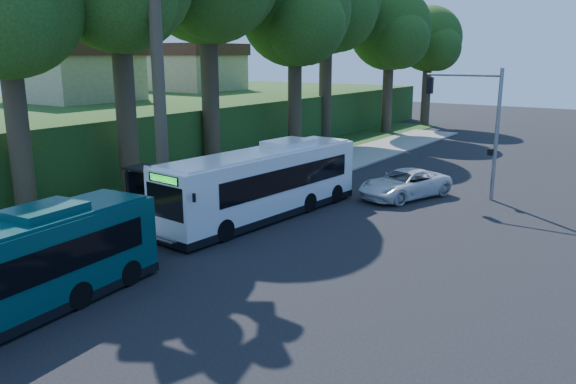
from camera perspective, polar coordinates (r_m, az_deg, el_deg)
The scene contains 16 objects.
ground at distance 25.14m, azimuth 3.26°, elevation -3.97°, with size 140.00×140.00×0.00m, color black.
sidewalk at distance 29.39m, azimuth -9.02°, elevation -1.37°, with size 4.50×70.00×0.12m, color gray.
red_curb at distance 25.11m, azimuth -11.42°, elevation -4.10°, with size 0.25×30.00×0.13m, color #A01A11.
grass_verge at distance 36.75m, azimuth -10.19°, elevation 1.58°, with size 8.00×70.00×0.06m, color #234719.
bus_shelter at distance 27.00m, azimuth -13.23°, elevation 0.90°, with size 3.20×1.51×2.55m.
stop_sign_pole at distance 24.20m, azimuth -14.00°, elevation 0.06°, with size 0.35×0.06×3.17m.
traffic_signal_pole at distance 31.88m, azimuth 18.78°, elevation 7.23°, with size 4.10×0.30×7.00m.
hillside_backdrop at distance 52.79m, azimuth -13.03°, elevation 7.74°, with size 24.00×60.00×8.80m.
tree_2 at distance 43.91m, azimuth 0.82°, elevation 17.45°, with size 8.82×8.40×15.12m.
tree_3 at distance 51.84m, azimuth 4.05°, elevation 18.52°, with size 10.08×9.60×17.28m.
tree_4 at distance 57.67m, azimuth 10.40°, elevation 15.61°, with size 8.40×8.00×14.14m.
tree_5 at distance 64.67m, azimuth 14.19°, elevation 14.52°, with size 7.35×7.00×12.86m.
tree_6 at distance 29.17m, azimuth -26.83°, elevation 16.40°, with size 7.56×7.20×13.74m.
white_bus at distance 26.88m, azimuth -2.38°, elevation 1.02°, with size 3.50×12.02×3.53m.
teal_bus at distance 18.14m, azimuth -27.24°, elevation -7.46°, with size 3.13×10.82×3.18m.
pickup at distance 31.41m, azimuth 11.75°, elevation 0.82°, with size 2.55×5.53×1.54m, color silver.
Camera 1 is at (12.29, -20.55, 7.64)m, focal length 35.00 mm.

